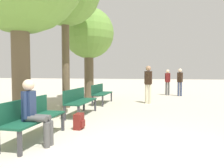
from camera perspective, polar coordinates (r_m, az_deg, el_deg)
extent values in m
plane|color=beige|center=(4.02, 3.74, -17.39)|extent=(80.00, 80.00, 0.00)
cube|color=#144733|center=(4.78, -19.38, -8.57)|extent=(0.52, 1.74, 0.04)
cube|color=#144733|center=(4.87, -21.83, -5.86)|extent=(0.04, 1.74, 0.39)
cube|color=#38383D|center=(4.06, -22.96, -14.18)|extent=(0.06, 0.06, 0.43)
cube|color=#38383D|center=(5.44, -12.75, -9.60)|extent=(0.06, 0.06, 0.43)
cube|color=#38383D|center=(5.63, -16.75, -9.22)|extent=(0.06, 0.06, 0.43)
cube|color=#144733|center=(7.18, -7.97, -4.54)|extent=(0.52, 1.74, 0.04)
cube|color=#144733|center=(7.24, -9.76, -2.79)|extent=(0.04, 1.74, 0.39)
cube|color=#38383D|center=(6.38, -8.72, -7.66)|extent=(0.06, 0.06, 0.43)
cube|color=#38383D|center=(7.92, -4.42, -5.52)|extent=(0.06, 0.06, 0.43)
cube|color=#38383D|center=(6.55, -12.25, -7.42)|extent=(0.06, 0.06, 0.43)
cube|color=#38383D|center=(8.05, -7.35, -5.40)|extent=(0.06, 0.06, 0.43)
cube|color=#144733|center=(9.74, -2.45, -2.49)|extent=(0.52, 1.74, 0.04)
cube|color=#144733|center=(9.78, -3.81, -1.22)|extent=(0.04, 1.74, 0.39)
cube|color=#38383D|center=(8.92, -2.47, -4.54)|extent=(0.06, 0.06, 0.43)
cube|color=#38383D|center=(10.51, -0.17, -3.37)|extent=(0.06, 0.06, 0.43)
cube|color=#38383D|center=(9.04, -5.10, -4.45)|extent=(0.06, 0.06, 0.43)
cube|color=#38383D|center=(10.61, -2.43, -3.31)|extent=(0.06, 0.06, 0.43)
cylinder|color=brown|center=(6.32, -22.70, 4.79)|extent=(0.47, 0.47, 3.23)
cylinder|color=brown|center=(8.82, -12.00, 6.42)|extent=(0.30, 0.30, 3.85)
cylinder|color=brown|center=(11.49, -6.04, 2.86)|extent=(0.48, 0.48, 2.71)
sphere|color=olive|center=(11.66, -6.10, 13.09)|extent=(2.61, 2.61, 2.61)
cylinder|color=#4C4C4C|center=(4.37, -19.12, -8.60)|extent=(0.41, 0.12, 0.12)
cylinder|color=#4C4C4C|center=(4.34, -16.71, -12.66)|extent=(0.12, 0.12, 0.47)
cylinder|color=#4C4C4C|center=(4.49, -18.16, -8.27)|extent=(0.41, 0.12, 0.12)
cylinder|color=#4C4C4C|center=(4.46, -15.80, -12.21)|extent=(0.12, 0.12, 0.47)
cube|color=navy|center=(4.50, -20.91, -5.36)|extent=(0.19, 0.22, 0.57)
cylinder|color=navy|center=(4.40, -21.78, -5.19)|extent=(0.08, 0.08, 0.52)
cylinder|color=navy|center=(4.60, -20.09, -4.80)|extent=(0.08, 0.08, 0.52)
sphere|color=beige|center=(4.46, -21.01, -0.23)|extent=(0.22, 0.22, 0.22)
cube|color=maroon|center=(5.53, -8.66, -9.60)|extent=(0.18, 0.31, 0.38)
cube|color=maroon|center=(5.51, -7.59, -10.26)|extent=(0.04, 0.22, 0.17)
cylinder|color=beige|center=(9.87, 8.97, -2.61)|extent=(0.12, 0.12, 0.85)
cylinder|color=beige|center=(9.86, 9.85, -2.63)|extent=(0.12, 0.12, 0.85)
cube|color=black|center=(9.82, 9.45, 1.60)|extent=(0.27, 0.25, 0.60)
cylinder|color=black|center=(9.82, 8.71, 1.69)|extent=(0.09, 0.09, 0.57)
cylinder|color=black|center=(9.81, 10.19, 1.68)|extent=(0.09, 0.09, 0.57)
sphere|color=#A37A5B|center=(9.81, 9.47, 4.06)|extent=(0.23, 0.23, 0.23)
cylinder|color=#4C4C4C|center=(13.65, 13.99, -1.21)|extent=(0.11, 0.11, 0.79)
cylinder|color=#4C4C4C|center=(13.65, 14.58, -1.22)|extent=(0.11, 0.11, 0.79)
cube|color=maroon|center=(13.62, 14.32, 1.61)|extent=(0.21, 0.24, 0.56)
cylinder|color=maroon|center=(13.61, 13.83, 1.67)|extent=(0.08, 0.08, 0.53)
cylinder|color=maroon|center=(13.62, 14.82, 1.66)|extent=(0.08, 0.08, 0.53)
sphere|color=beige|center=(13.61, 14.34, 3.25)|extent=(0.21, 0.21, 0.21)
cylinder|color=#384260|center=(13.34, 16.97, -1.30)|extent=(0.12, 0.12, 0.81)
cylinder|color=#384260|center=(13.35, 17.59, -1.31)|extent=(0.12, 0.12, 0.81)
cube|color=black|center=(13.31, 17.33, 1.67)|extent=(0.29, 0.28, 0.57)
cylinder|color=black|center=(13.30, 16.81, 1.74)|extent=(0.08, 0.08, 0.55)
cylinder|color=black|center=(13.32, 17.85, 1.72)|extent=(0.08, 0.08, 0.55)
sphere|color=beige|center=(13.31, 17.36, 3.40)|extent=(0.22, 0.22, 0.22)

